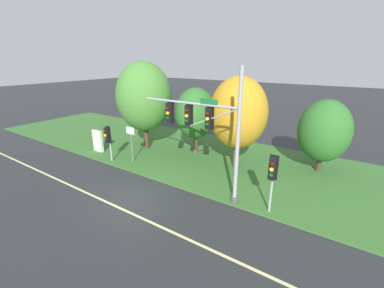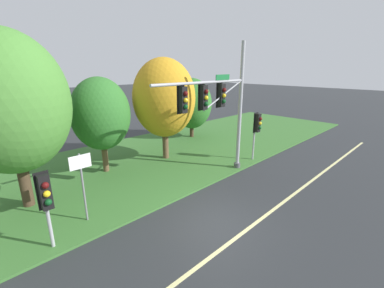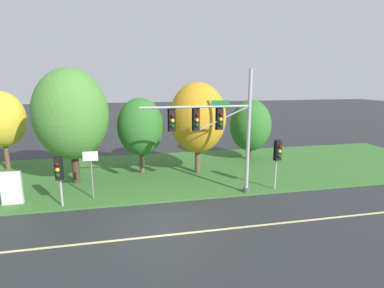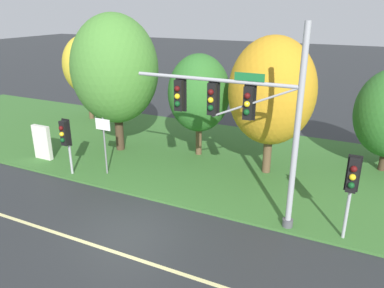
% 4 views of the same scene
% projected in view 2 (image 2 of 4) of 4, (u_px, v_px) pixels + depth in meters
% --- Properties ---
extents(ground_plane, '(160.00, 160.00, 0.00)m').
position_uv_depth(ground_plane, '(216.00, 222.00, 10.75)').
color(ground_plane, '#282B2D').
extents(lane_stripe, '(36.00, 0.16, 0.01)m').
position_uv_depth(lane_stripe, '(240.00, 235.00, 9.93)').
color(lane_stripe, beige).
rests_on(lane_stripe, ground).
extents(grass_verge, '(48.00, 11.50, 0.10)m').
position_uv_depth(grass_verge, '(117.00, 168.00, 16.36)').
color(grass_verge, '#386B2D').
rests_on(grass_verge, ground).
extents(traffic_signal_mast, '(6.63, 0.49, 7.54)m').
position_uv_depth(traffic_signal_mast, '(220.00, 103.00, 13.82)').
color(traffic_signal_mast, '#9EA0A5').
rests_on(traffic_signal_mast, grass_verge).
extents(pedestrian_signal_near_kerb, '(0.46, 0.55, 2.89)m').
position_uv_depth(pedestrian_signal_near_kerb, '(46.00, 196.00, 8.44)').
color(pedestrian_signal_near_kerb, '#9EA0A5').
rests_on(pedestrian_signal_near_kerb, grass_verge).
extents(pedestrian_signal_further_along, '(0.46, 0.55, 3.26)m').
position_uv_depth(pedestrian_signal_further_along, '(257.00, 126.00, 17.00)').
color(pedestrian_signal_further_along, '#9EA0A5').
rests_on(pedestrian_signal_further_along, grass_verge).
extents(route_sign_post, '(0.85, 0.08, 2.92)m').
position_uv_depth(route_sign_post, '(82.00, 177.00, 10.18)').
color(route_sign_post, slate).
rests_on(route_sign_post, grass_verge).
extents(tree_left_of_mast, '(4.77, 4.77, 7.68)m').
position_uv_depth(tree_left_of_mast, '(9.00, 104.00, 10.56)').
color(tree_left_of_mast, '#423021').
rests_on(tree_left_of_mast, grass_verge).
extents(tree_behind_signpost, '(3.37, 3.37, 5.64)m').
position_uv_depth(tree_behind_signpost, '(101.00, 114.00, 14.80)').
color(tree_behind_signpost, brown).
rests_on(tree_behind_signpost, grass_verge).
extents(tree_mid_verge, '(4.14, 4.14, 6.76)m').
position_uv_depth(tree_mid_verge, '(164.00, 98.00, 16.90)').
color(tree_mid_verge, brown).
rests_on(tree_mid_verge, grass_verge).
extents(tree_tall_centre, '(3.55, 3.55, 5.24)m').
position_uv_depth(tree_tall_centre, '(192.00, 104.00, 22.72)').
color(tree_tall_centre, '#423021').
rests_on(tree_tall_centre, grass_verge).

